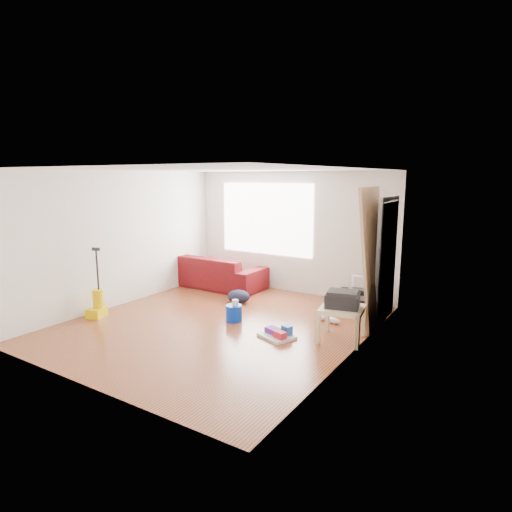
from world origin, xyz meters
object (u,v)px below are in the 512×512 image
Objects in this scene: vacuum at (97,304)px; bucket at (234,321)px; side_table at (342,312)px; backpack at (239,303)px; tv_stand at (361,298)px; sofa at (213,286)px; cleaning_tray at (278,334)px.

bucket is at bearing 10.32° from vacuum.
backpack is at bearing 162.48° from side_table.
sofa is at bearing 167.84° from tv_stand.
sofa is 8.72× the size of bucket.
bucket reaches higher than backpack.
vacuum is (-0.35, -2.76, 0.22)m from sofa.
bucket is (-1.54, -1.94, -0.16)m from tv_stand.
backpack is at bearing -170.46° from tv_stand.
bucket is 2.39m from vacuum.
sofa reaches higher than backpack.
side_table is (3.60, -1.51, 0.42)m from sofa.
vacuum is at bearing 82.70° from sofa.
cleaning_tray is at bearing -1.93° from vacuum.
side_table is at bearing 157.23° from sofa.
tv_stand is at bearing 19.30° from backpack.
side_table reaches higher than sofa.
sofa reaches higher than tv_stand.
tv_stand is at bearing 22.75° from vacuum.
bucket is at bearing 165.66° from cleaning_tray.
tv_stand is 2.48m from bucket.
sofa is 2.43m from bucket.
sofa is at bearing 141.03° from backpack.
sofa is 1.97× the size of vacuum.
vacuum is at bearing -164.97° from cleaning_tray.
side_table is 1.58× the size of backpack.
tv_stand is at bearing 76.18° from cleaning_tray.
vacuum reaches higher than bucket.
vacuum is at bearing -152.72° from bucket.
bucket is 0.23× the size of vacuum.
bucket is at bearing -66.55° from backpack.
bucket is at bearing -174.93° from side_table.
cleaning_tray is at bearing 145.04° from sofa.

